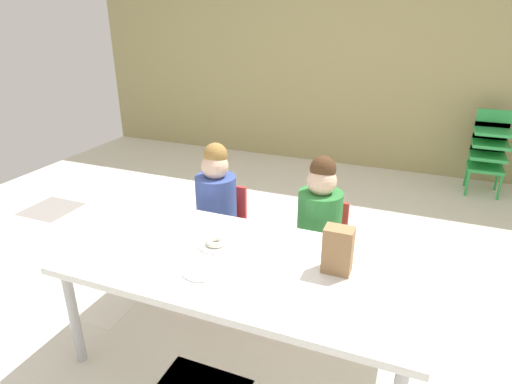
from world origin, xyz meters
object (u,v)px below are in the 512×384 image
(paper_plate_near_edge, at_px, (216,245))
(paper_plate_center_table, at_px, (202,271))
(seated_child_near_camera, at_px, (217,199))
(seated_child_middle_seat, at_px, (320,216))
(donut_powdered_on_plate, at_px, (216,242))
(craft_table, at_px, (243,268))
(paper_bag_brown, at_px, (338,250))
(kid_chair_green_stack, at_px, (489,147))

(paper_plate_near_edge, bearing_deg, paper_plate_center_table, -78.71)
(seated_child_near_camera, height_order, seated_child_middle_seat, same)
(donut_powdered_on_plate, bearing_deg, seated_child_middle_seat, 55.04)
(seated_child_near_camera, relative_size, paper_plate_near_edge, 5.10)
(craft_table, xyz_separation_m, donut_powdered_on_plate, (-0.18, 0.08, 0.07))
(paper_plate_near_edge, bearing_deg, paper_bag_brown, 0.11)
(seated_child_middle_seat, bearing_deg, craft_table, -108.30)
(craft_table, distance_m, donut_powdered_on_plate, 0.21)
(paper_plate_center_table, bearing_deg, kid_chair_green_stack, 64.97)
(kid_chair_green_stack, distance_m, donut_powdered_on_plate, 3.21)
(paper_plate_near_edge, bearing_deg, kid_chair_green_stack, 62.43)
(seated_child_near_camera, xyz_separation_m, paper_bag_brown, (0.90, -0.56, 0.13))
(seated_child_near_camera, height_order, paper_plate_center_table, seated_child_near_camera)
(kid_chair_green_stack, bearing_deg, donut_powdered_on_plate, -117.57)
(craft_table, xyz_separation_m, seated_child_near_camera, (-0.47, 0.64, 0.03))
(paper_plate_near_edge, relative_size, paper_plate_center_table, 1.00)
(seated_child_middle_seat, bearing_deg, paper_plate_center_table, -113.53)
(seated_child_middle_seat, relative_size, paper_plate_near_edge, 5.10)
(seated_child_middle_seat, height_order, paper_plate_center_table, seated_child_middle_seat)
(seated_child_middle_seat, relative_size, paper_plate_center_table, 5.10)
(craft_table, height_order, seated_child_middle_seat, seated_child_middle_seat)
(paper_bag_brown, xyz_separation_m, paper_plate_center_table, (-0.57, -0.24, -0.11))
(seated_child_near_camera, relative_size, seated_child_middle_seat, 1.00)
(craft_table, distance_m, seated_child_middle_seat, 0.67)
(seated_child_middle_seat, xyz_separation_m, donut_powdered_on_plate, (-0.40, -0.57, 0.04))
(craft_table, xyz_separation_m, seated_child_middle_seat, (0.21, 0.64, 0.03))
(kid_chair_green_stack, height_order, donut_powdered_on_plate, kid_chair_green_stack)
(paper_bag_brown, relative_size, donut_powdered_on_plate, 2.14)
(paper_plate_near_edge, distance_m, donut_powdered_on_plate, 0.02)
(kid_chair_green_stack, relative_size, paper_plate_near_edge, 4.44)
(donut_powdered_on_plate, bearing_deg, kid_chair_green_stack, 62.43)
(seated_child_near_camera, distance_m, paper_plate_near_edge, 0.63)
(seated_child_near_camera, bearing_deg, seated_child_middle_seat, 0.00)
(seated_child_near_camera, height_order, paper_bag_brown, seated_child_near_camera)
(seated_child_middle_seat, xyz_separation_m, paper_plate_center_table, (-0.35, -0.80, 0.02))
(craft_table, xyz_separation_m, kid_chair_green_stack, (1.30, 2.92, -0.07))
(craft_table, height_order, paper_plate_near_edge, paper_plate_near_edge)
(seated_child_near_camera, relative_size, donut_powdered_on_plate, 8.91)
(paper_plate_center_table, relative_size, donut_powdered_on_plate, 1.75)
(seated_child_middle_seat, distance_m, paper_bag_brown, 0.62)
(donut_powdered_on_plate, bearing_deg, craft_table, -22.29)
(paper_bag_brown, relative_size, paper_plate_near_edge, 1.22)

